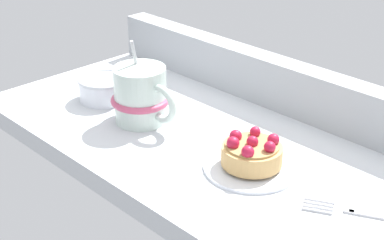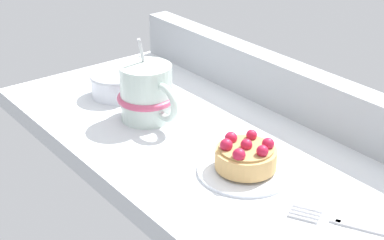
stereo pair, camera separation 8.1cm
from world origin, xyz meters
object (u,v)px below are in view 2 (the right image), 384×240
object	(u,v)px
coffee_mug	(147,94)
sugar_bowl	(115,84)
raspberry_tart	(246,155)
dessert_plate	(245,169)
dessert_fork	(366,228)

from	to	relation	value
coffee_mug	sugar_bowl	distance (cm)	10.66
raspberry_tart	dessert_plate	bearing A→B (deg)	74.39
dessert_plate	dessert_fork	size ratio (longest dim) A/B	0.76
coffee_mug	dessert_fork	xyz separation A→B (cm)	(37.82, 3.37, -3.88)
dessert_fork	sugar_bowl	world-z (taller)	sugar_bowl
dessert_fork	sugar_bowl	bearing A→B (deg)	-176.69
dessert_plate	raspberry_tart	xyz separation A→B (cm)	(-0.01, -0.03, 2.08)
raspberry_tart	dessert_fork	size ratio (longest dim) A/B	0.48
coffee_mug	dessert_fork	bearing A→B (deg)	5.09
raspberry_tart	sugar_bowl	size ratio (longest dim) A/B	0.96
dessert_fork	raspberry_tart	bearing A→B (deg)	-172.53
raspberry_tart	coffee_mug	xyz separation A→B (cm)	(-20.64, -1.12, 1.71)
dessert_fork	sugar_bowl	xyz separation A→B (cm)	(-48.26, -2.79, 1.78)
coffee_mug	sugar_bowl	bearing A→B (deg)	176.82
sugar_bowl	dessert_fork	bearing A→B (deg)	3.31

